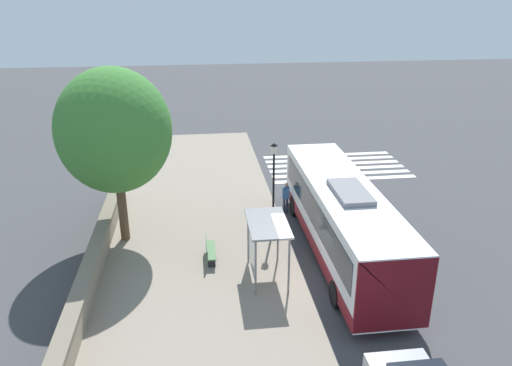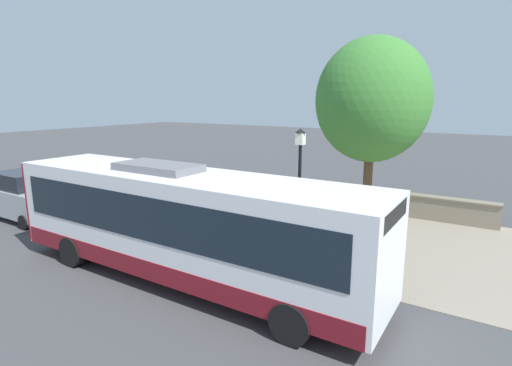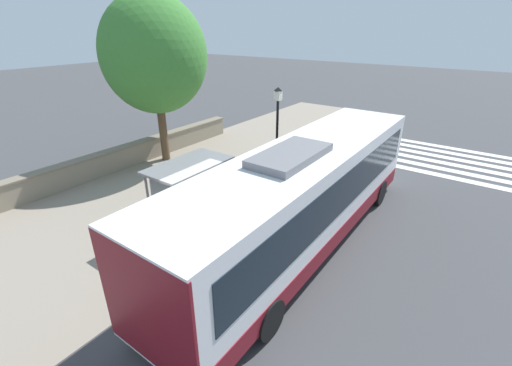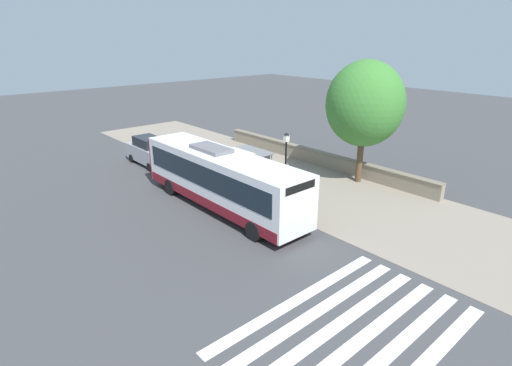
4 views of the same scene
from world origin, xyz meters
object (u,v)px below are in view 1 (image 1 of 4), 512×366
Objects in this scene: bus at (342,217)px; shade_tree at (114,131)px; pedestrian at (286,195)px; bus_shelter at (264,233)px; bench at (210,250)px; street_lamp_near at (274,181)px.

shade_tree is (-9.68, 2.62, 3.50)m from bus.
bus reaches higher than pedestrian.
bus_shelter is 3.15m from bench.
street_lamp_near is at bearing 75.70° from bus_shelter.
shade_tree is at bearing 179.42° from street_lamp_near.
bus reaches higher than bench.
pedestrian is at bearing 109.58° from bus.
bus_shelter is at bearing -38.10° from bench.
shade_tree is at bearing 145.95° from bus_shelter.
bus is 3.75m from street_lamp_near.
street_lamp_near reaches higher than pedestrian.
street_lamp_near is (-2.61, 2.55, 0.85)m from bus.
street_lamp_near reaches higher than bus_shelter.
bench is at bearing 141.90° from bus_shelter.
bus is 1.50× the size of shade_tree.
pedestrian is 0.21× the size of shade_tree.
bench is at bearing -143.76° from street_lamp_near.
bus is 2.70× the size of street_lamp_near.
bench is at bearing -31.63° from shade_tree.
bus_shelter is at bearing -34.05° from shade_tree.
bus is 7.03× the size of bench.
shade_tree is (-8.05, -1.95, 4.31)m from pedestrian.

